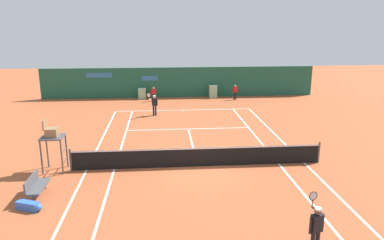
{
  "coord_description": "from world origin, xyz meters",
  "views": [
    {
      "loc": [
        -1.68,
        -16.44,
        6.78
      ],
      "look_at": [
        0.19,
        5.67,
        0.8
      ],
      "focal_mm": 34.23,
      "sensor_mm": 36.0,
      "label": 1
    }
  ],
  "objects_px": {
    "ball_kid_left_post": "(154,93)",
    "tennis_ball_by_sideline": "(233,127)",
    "player_bench": "(36,185)",
    "tennis_ball_near_service_line": "(143,116)",
    "player_near_side": "(316,226)",
    "tennis_ball_mid_court": "(166,150)",
    "equipment_bag": "(30,206)",
    "umpire_chair": "(52,136)",
    "ball_kid_right_post": "(235,91)",
    "player_on_baseline": "(154,103)"
  },
  "relations": [
    {
      "from": "ball_kid_left_post",
      "to": "tennis_ball_by_sideline",
      "type": "xyz_separation_m",
      "value": [
        5.35,
        -8.73,
        -0.69
      ]
    },
    {
      "from": "player_bench",
      "to": "tennis_ball_near_service_line",
      "type": "bearing_deg",
      "value": 163.92
    },
    {
      "from": "player_near_side",
      "to": "tennis_ball_by_sideline",
      "type": "distance_m",
      "value": 13.73
    },
    {
      "from": "player_bench",
      "to": "tennis_ball_mid_court",
      "type": "distance_m",
      "value": 7.29
    },
    {
      "from": "player_bench",
      "to": "equipment_bag",
      "type": "distance_m",
      "value": 1.16
    },
    {
      "from": "ball_kid_left_post",
      "to": "tennis_ball_near_service_line",
      "type": "height_order",
      "value": "ball_kid_left_post"
    },
    {
      "from": "umpire_chair",
      "to": "ball_kid_left_post",
      "type": "xyz_separation_m",
      "value": [
        4.36,
        15.21,
        -0.96
      ]
    },
    {
      "from": "tennis_ball_mid_court",
      "to": "tennis_ball_by_sideline",
      "type": "height_order",
      "value": "same"
    },
    {
      "from": "ball_kid_right_post",
      "to": "tennis_ball_mid_court",
      "type": "relative_size",
      "value": 19.79
    },
    {
      "from": "player_near_side",
      "to": "tennis_ball_near_service_line",
      "type": "distance_m",
      "value": 18.16
    },
    {
      "from": "umpire_chair",
      "to": "tennis_ball_near_service_line",
      "type": "bearing_deg",
      "value": 159.96
    },
    {
      "from": "umpire_chair",
      "to": "ball_kid_left_post",
      "type": "height_order",
      "value": "umpire_chair"
    },
    {
      "from": "umpire_chair",
      "to": "ball_kid_right_post",
      "type": "height_order",
      "value": "umpire_chair"
    },
    {
      "from": "umpire_chair",
      "to": "equipment_bag",
      "type": "xyz_separation_m",
      "value": [
        0.1,
        -3.76,
        -1.52
      ]
    },
    {
      "from": "ball_kid_right_post",
      "to": "player_on_baseline",
      "type": "bearing_deg",
      "value": 24.8
    },
    {
      "from": "player_bench",
      "to": "ball_kid_left_post",
      "type": "distance_m",
      "value": 18.4
    },
    {
      "from": "equipment_bag",
      "to": "player_on_baseline",
      "type": "height_order",
      "value": "player_on_baseline"
    },
    {
      "from": "umpire_chair",
      "to": "player_bench",
      "type": "height_order",
      "value": "umpire_chair"
    },
    {
      "from": "player_bench",
      "to": "ball_kid_right_post",
      "type": "height_order",
      "value": "ball_kid_right_post"
    },
    {
      "from": "tennis_ball_by_sideline",
      "to": "ball_kid_right_post",
      "type": "bearing_deg",
      "value": 77.82
    },
    {
      "from": "tennis_ball_mid_court",
      "to": "equipment_bag",
      "type": "bearing_deg",
      "value": -130.04
    },
    {
      "from": "player_bench",
      "to": "tennis_ball_mid_court",
      "type": "relative_size",
      "value": 22.65
    },
    {
      "from": "equipment_bag",
      "to": "tennis_ball_mid_court",
      "type": "height_order",
      "value": "equipment_bag"
    },
    {
      "from": "tennis_ball_mid_court",
      "to": "ball_kid_left_post",
      "type": "bearing_deg",
      "value": 93.99
    },
    {
      "from": "player_on_baseline",
      "to": "tennis_ball_by_sideline",
      "type": "distance_m",
      "value": 6.42
    },
    {
      "from": "umpire_chair",
      "to": "tennis_ball_by_sideline",
      "type": "height_order",
      "value": "umpire_chair"
    },
    {
      "from": "player_bench",
      "to": "player_near_side",
      "type": "distance_m",
      "value": 10.58
    },
    {
      "from": "umpire_chair",
      "to": "equipment_bag",
      "type": "bearing_deg",
      "value": 1.47
    },
    {
      "from": "player_bench",
      "to": "ball_kid_left_post",
      "type": "height_order",
      "value": "ball_kid_left_post"
    },
    {
      "from": "player_bench",
      "to": "tennis_ball_near_service_line",
      "type": "xyz_separation_m",
      "value": [
        3.63,
        12.59,
        -0.48
      ]
    },
    {
      "from": "umpire_chair",
      "to": "player_on_baseline",
      "type": "height_order",
      "value": "umpire_chair"
    },
    {
      "from": "ball_kid_right_post",
      "to": "tennis_ball_mid_court",
      "type": "bearing_deg",
      "value": 52.91
    },
    {
      "from": "equipment_bag",
      "to": "player_bench",
      "type": "bearing_deg",
      "value": 95.31
    },
    {
      "from": "player_on_baseline",
      "to": "ball_kid_right_post",
      "type": "distance_m",
      "value": 8.74
    },
    {
      "from": "ball_kid_right_post",
      "to": "player_near_side",
      "type": "bearing_deg",
      "value": 73.93
    },
    {
      "from": "ball_kid_left_post",
      "to": "tennis_ball_mid_court",
      "type": "xyz_separation_m",
      "value": [
        0.9,
        -12.84,
        -0.69
      ]
    },
    {
      "from": "equipment_bag",
      "to": "tennis_ball_mid_court",
      "type": "bearing_deg",
      "value": 49.96
    },
    {
      "from": "player_on_baseline",
      "to": "tennis_ball_near_service_line",
      "type": "relative_size",
      "value": 25.99
    },
    {
      "from": "player_near_side",
      "to": "ball_kid_left_post",
      "type": "distance_m",
      "value": 23.02
    },
    {
      "from": "ball_kid_right_post",
      "to": "tennis_ball_near_service_line",
      "type": "relative_size",
      "value": 19.79
    },
    {
      "from": "player_bench",
      "to": "ball_kid_left_post",
      "type": "relative_size",
      "value": 1.23
    },
    {
      "from": "player_bench",
      "to": "equipment_bag",
      "type": "bearing_deg",
      "value": 5.31
    },
    {
      "from": "player_on_baseline",
      "to": "tennis_ball_mid_court",
      "type": "bearing_deg",
      "value": 117.82
    },
    {
      "from": "tennis_ball_by_sideline",
      "to": "tennis_ball_near_service_line",
      "type": "distance_m",
      "value": 6.99
    },
    {
      "from": "player_near_side",
      "to": "player_on_baseline",
      "type": "bearing_deg",
      "value": 90.94
    },
    {
      "from": "tennis_ball_near_service_line",
      "to": "tennis_ball_mid_court",
      "type": "bearing_deg",
      "value": -77.82
    },
    {
      "from": "ball_kid_left_post",
      "to": "tennis_ball_mid_court",
      "type": "bearing_deg",
      "value": 87.94
    },
    {
      "from": "equipment_bag",
      "to": "tennis_ball_by_sideline",
      "type": "xyz_separation_m",
      "value": [
        9.61,
        10.25,
        -0.13
      ]
    },
    {
      "from": "equipment_bag",
      "to": "ball_kid_left_post",
      "type": "relative_size",
      "value": 0.82
    },
    {
      "from": "equipment_bag",
      "to": "tennis_ball_near_service_line",
      "type": "xyz_separation_m",
      "value": [
        3.53,
        13.7,
        -0.13
      ]
    }
  ]
}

